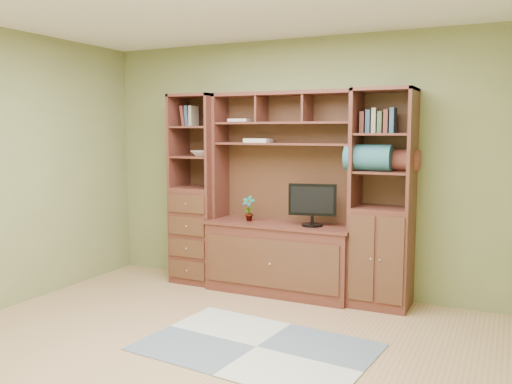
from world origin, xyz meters
The scene contains 11 objects.
room centered at (0.00, 0.00, 1.30)m, with size 4.60×4.10×2.64m.
center_hutch centered at (-0.11, 1.73, 1.02)m, with size 1.54×0.53×2.05m, color #51241C.
left_tower centered at (-1.11, 1.77, 1.02)m, with size 0.50×0.45×2.05m, color #51241C.
right_tower centered at (0.92, 1.77, 1.02)m, with size 0.55×0.45×2.05m, color #51241C.
rug centered at (0.29, 0.34, 0.01)m, with size 1.72×1.15×0.01m, color #919696.
monitor centered at (0.25, 1.70, 1.02)m, with size 0.47×0.21×0.57m, color black.
orchid centered at (-0.45, 1.70, 0.86)m, with size 0.14×0.09×0.26m, color #B6633D.
magazines centered at (-0.39, 1.82, 1.56)m, with size 0.26×0.19×0.04m, color beige.
bowl centered at (-1.04, 1.77, 1.42)m, with size 0.24×0.24×0.06m, color beige.
blanket_teal centered at (0.79, 1.73, 1.41)m, with size 0.43×0.25×0.25m, color #275D69.
blanket_red centered at (1.04, 1.85, 1.39)m, with size 0.36×0.20×0.20m, color brown.
Camera 1 is at (2.01, -3.27, 1.66)m, focal length 38.00 mm.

